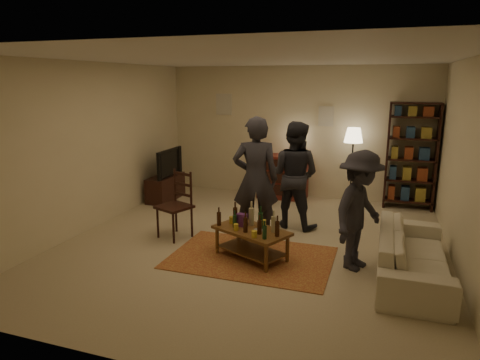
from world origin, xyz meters
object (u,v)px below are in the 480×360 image
at_px(tv_stand, 165,181).
at_px(coffee_table, 251,232).
at_px(person_left, 256,179).
at_px(dresser, 283,176).
at_px(person_right, 294,175).
at_px(dining_chair, 177,202).
at_px(person_by_sofa, 359,211).
at_px(sofa, 413,254).
at_px(bookshelf, 411,155).
at_px(floor_lamp, 353,140).

bearing_deg(tv_stand, coffee_table, -41.67).
relative_size(coffee_table, person_left, 0.62).
distance_m(tv_stand, dresser, 2.43).
distance_m(person_left, person_right, 0.89).
height_order(coffee_table, dining_chair, dining_chair).
height_order(tv_stand, person_left, person_left).
xyz_separation_m(person_left, person_by_sofa, (1.57, -0.58, -0.17)).
distance_m(coffee_table, dining_chair, 1.43).
height_order(dining_chair, sofa, dining_chair).
distance_m(dining_chair, person_by_sofa, 2.77).
bearing_deg(person_left, person_right, -135.28).
bearing_deg(person_by_sofa, tv_stand, 83.88).
height_order(dining_chair, bookshelf, bookshelf).
bearing_deg(person_by_sofa, sofa, -72.93).
xyz_separation_m(coffee_table, tv_stand, (-2.57, 2.29, 0.00)).
height_order(dining_chair, dresser, dresser).
xyz_separation_m(tv_stand, person_left, (2.41, -1.56, 0.56)).
bearing_deg(person_left, person_by_sofa, 143.23).
bearing_deg(floor_lamp, dining_chair, -131.77).
bearing_deg(dresser, sofa, -52.46).
distance_m(dining_chair, person_left, 1.27).
bearing_deg(coffee_table, floor_lamp, 71.29).
xyz_separation_m(coffee_table, person_left, (-0.16, 0.72, 0.57)).
relative_size(coffee_table, dresser, 0.86).
xyz_separation_m(floor_lamp, sofa, (1.02, -3.05, -0.98)).
bearing_deg(dining_chair, person_right, 55.37).
distance_m(tv_stand, sofa, 5.14).
xyz_separation_m(floor_lamp, person_left, (-1.22, -2.41, -0.33)).
height_order(tv_stand, person_right, person_right).
bearing_deg(bookshelf, dining_chair, -140.83).
xyz_separation_m(dresser, person_by_sofa, (1.72, -3.05, 0.30)).
xyz_separation_m(tv_stand, person_right, (2.83, -0.78, 0.50)).
relative_size(tv_stand, sofa, 0.51).
height_order(coffee_table, sofa, coffee_table).
distance_m(sofa, person_right, 2.37).
height_order(bookshelf, person_left, bookshelf).
xyz_separation_m(dining_chair, tv_stand, (-1.22, 1.84, -0.18)).
height_order(dining_chair, person_right, person_right).
bearing_deg(bookshelf, dresser, -178.43).
height_order(bookshelf, floor_lamp, bookshelf).
distance_m(dresser, person_left, 2.53).
distance_m(dresser, sofa, 3.93).
relative_size(sofa, person_right, 1.18).
bearing_deg(bookshelf, floor_lamp, -173.01).
bearing_deg(floor_lamp, person_by_sofa, -83.49).
xyz_separation_m(dresser, bookshelf, (2.44, 0.07, 0.56)).
xyz_separation_m(bookshelf, person_by_sofa, (-0.72, -3.12, -0.25)).
bearing_deg(person_by_sofa, person_left, 91.96).
xyz_separation_m(dining_chair, person_by_sofa, (2.75, -0.30, 0.22)).
bearing_deg(bookshelf, coffee_table, -123.02).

